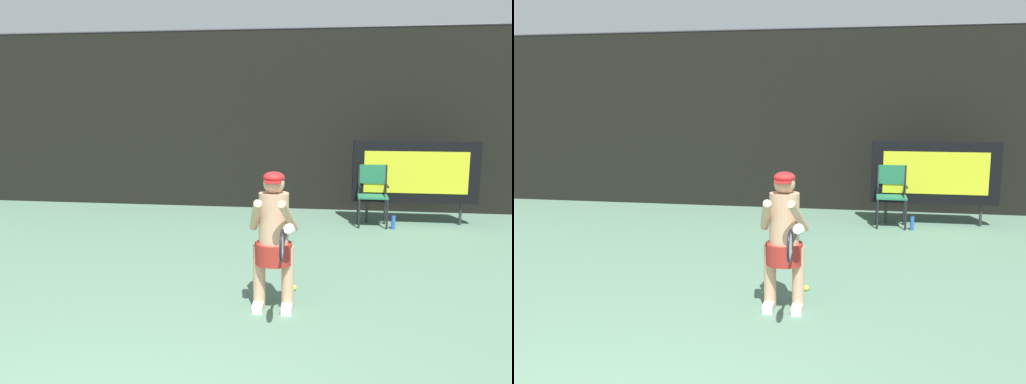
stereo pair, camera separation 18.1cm
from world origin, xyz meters
TOP-DOWN VIEW (x-y plane):
  - backdrop_screen at (0.00, 8.50)m, footprint 18.00×0.12m
  - scoreboard at (2.96, 7.36)m, footprint 2.20×0.21m
  - umpire_chair at (2.21, 7.11)m, footprint 0.52×0.44m
  - water_bottle at (2.57, 6.86)m, footprint 0.07×0.07m
  - tennis_player at (0.89, 3.00)m, footprint 0.52×0.59m
  - tennis_racket at (1.04, 2.37)m, footprint 0.03×0.60m
  - tennis_ball_spare at (1.07, 3.60)m, footprint 0.07×0.07m

SIDE VIEW (x-z plane):
  - tennis_ball_spare at x=1.07m, z-range 0.00..0.07m
  - water_bottle at x=2.57m, z-range -0.01..0.26m
  - umpire_chair at x=2.21m, z-range 0.08..1.16m
  - tennis_player at x=0.89m, z-range 0.07..1.53m
  - tennis_racket at x=1.04m, z-range 0.72..1.04m
  - scoreboard at x=2.96m, z-range 0.20..1.70m
  - backdrop_screen at x=0.00m, z-range -0.02..3.64m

